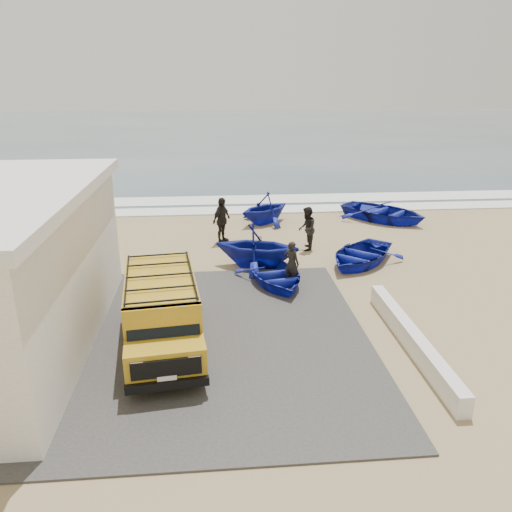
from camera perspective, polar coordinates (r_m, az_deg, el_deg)
name	(u,v)px	position (r m, az deg, el deg)	size (l,w,h in m)	color
ground	(222,307)	(15.90, -3.95, -5.82)	(160.00, 160.00, 0.00)	tan
slab	(151,340)	(14.22, -11.95, -9.39)	(12.00, 10.00, 0.05)	#413E3C
ocean	(212,130)	(70.68, -5.02, 14.12)	(180.00, 88.00, 0.01)	#385166
surf_line	(217,211)	(27.21, -4.53, 5.18)	(180.00, 1.60, 0.06)	white
surf_wash	(216,200)	(29.64, -4.60, 6.37)	(180.00, 2.20, 0.04)	white
parapet	(412,339)	(14.09, 17.37, -9.04)	(0.35, 6.00, 0.55)	silver
van	(162,310)	(13.38, -10.69, -6.14)	(2.38, 4.88, 2.01)	gold
boat_near_left	(275,274)	(17.45, 2.21, -2.12)	(2.43, 3.40, 0.70)	#1421A0
boat_near_right	(360,254)	(19.73, 11.80, 0.19)	(2.64, 3.70, 0.77)	#1421A0
boat_mid_left	(257,246)	(18.86, 0.09, 1.19)	(2.77, 3.21, 1.69)	#1421A0
boat_far_left	(265,208)	(24.71, 1.01, 5.51)	(2.53, 2.93, 1.54)	#1421A0
boat_far_right	(383,212)	(26.04, 14.36, 4.91)	(3.14, 4.40, 0.91)	#1421A0
fisherman_front	(292,263)	(17.29, 4.10, -0.82)	(0.58, 0.38, 1.58)	black
fisherman_middle	(307,229)	(20.86, 5.82, 3.12)	(0.89, 0.69, 1.83)	black
fisherman_back	(222,220)	(21.78, -3.95, 4.12)	(1.17, 0.49, 1.99)	black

